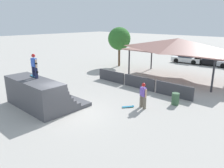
{
  "coord_description": "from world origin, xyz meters",
  "views": [
    {
      "loc": [
        10.62,
        -7.59,
        5.69
      ],
      "look_at": [
        -0.18,
        4.07,
        1.08
      ],
      "focal_mm": 35.0,
      "sensor_mm": 36.0,
      "label": 1
    }
  ],
  "objects": [
    {
      "name": "parked_car_white",
      "position": [
        -2.35,
        21.86,
        0.6
      ],
      "size": [
        4.13,
        2.03,
        1.27
      ],
      "rotation": [
        0.0,
        0.0,
        0.09
      ],
      "color": "silver",
      "rests_on": "ground"
    },
    {
      "name": "parked_car_black",
      "position": [
        0.79,
        22.42,
        0.6
      ],
      "size": [
        4.45,
        2.55,
        1.27
      ],
      "rotation": [
        0.0,
        0.0,
        0.21
      ],
      "color": "black",
      "rests_on": "ground"
    },
    {
      "name": "tree_beside_pavilion",
      "position": [
        -7.84,
        13.7,
        3.51
      ],
      "size": [
        2.87,
        2.87,
        4.96
      ],
      "color": "brown",
      "rests_on": "ground"
    },
    {
      "name": "skater_on_deck",
      "position": [
        -2.88,
        -0.64,
        2.92
      ],
      "size": [
        0.7,
        0.24,
        1.64
      ],
      "rotation": [
        0.0,
        0.0,
        0.02
      ],
      "color": "#1E2347",
      "rests_on": "quarter_pipe_ramp"
    },
    {
      "name": "barrier_fence",
      "position": [
        -0.09,
        7.45,
        0.53
      ],
      "size": [
        9.76,
        0.12,
        1.05
      ],
      "color": "#3D3D42",
      "rests_on": "ground"
    },
    {
      "name": "skateboard_on_deck",
      "position": [
        -3.3,
        -0.56,
        2.03
      ],
      "size": [
        0.85,
        0.34,
        0.09
      ],
      "rotation": [
        0.0,
        0.0,
        -0.18
      ],
      "color": "blue",
      "rests_on": "quarter_pipe_ramp"
    },
    {
      "name": "trash_bin",
      "position": [
        4.09,
        6.01,
        0.42
      ],
      "size": [
        0.52,
        0.52,
        0.85
      ],
      "primitive_type": "cylinder",
      "color": "#385B3D",
      "rests_on": "ground"
    },
    {
      "name": "skateboard_on_ground",
      "position": [
        2.01,
        3.37,
        0.06
      ],
      "size": [
        0.64,
        0.8,
        0.09
      ],
      "rotation": [
        0.0,
        0.0,
        0.96
      ],
      "color": "green",
      "rests_on": "ground"
    },
    {
      "name": "pavilion_shelter",
      "position": [
        0.59,
        12.83,
        3.39
      ],
      "size": [
        10.25,
        5.14,
        4.06
      ],
      "color": "#2D2D33",
      "rests_on": "ground"
    },
    {
      "name": "bystander_walking",
      "position": [
        2.77,
        3.95,
        1.03
      ],
      "size": [
        0.68,
        0.37,
        1.76
      ],
      "rotation": [
        0.0,
        0.0,
        2.81
      ],
      "color": "#6B6051",
      "rests_on": "ground"
    },
    {
      "name": "ground_plane",
      "position": [
        0.0,
        0.0,
        0.0
      ],
      "size": [
        160.0,
        160.0,
        0.0
      ],
      "primitive_type": "plane",
      "color": "#ADA8A0"
    },
    {
      "name": "quarter_pipe_ramp",
      "position": [
        -2.6,
        -0.59,
        0.85
      ],
      "size": [
        5.1,
        3.69,
        1.97
      ],
      "color": "#4C4C51",
      "rests_on": "ground"
    }
  ]
}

